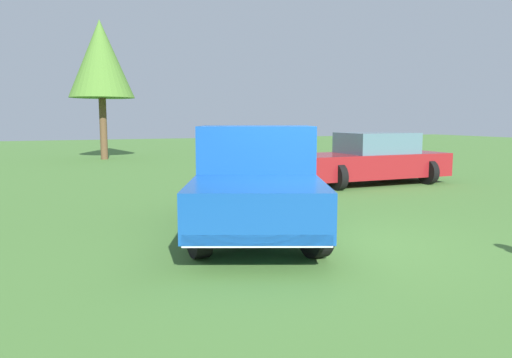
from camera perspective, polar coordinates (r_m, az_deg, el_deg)
name	(u,v)px	position (r m, az deg, el deg)	size (l,w,h in m)	color
ground_plane	(298,240)	(7.72, 5.06, -7.17)	(80.00, 80.00, 0.00)	#477533
pickup_truck	(256,177)	(8.20, -0.01, 0.22)	(5.16, 3.58, 1.79)	black
sedan_near	(371,160)	(14.54, 13.47, 2.22)	(2.23, 4.66, 1.50)	black
tree_far_center	(101,59)	(24.01, -17.94, 13.33)	(2.98, 2.98, 6.45)	brown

